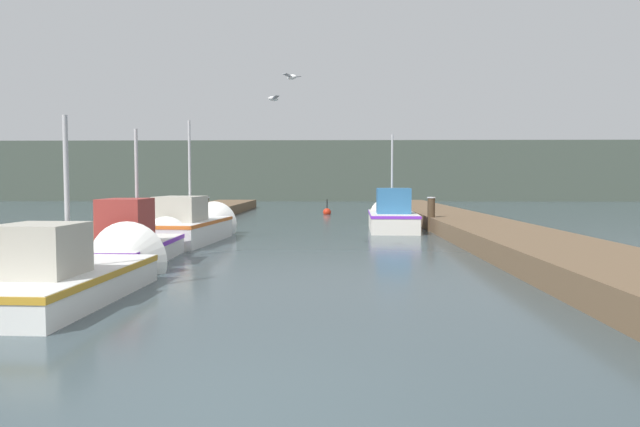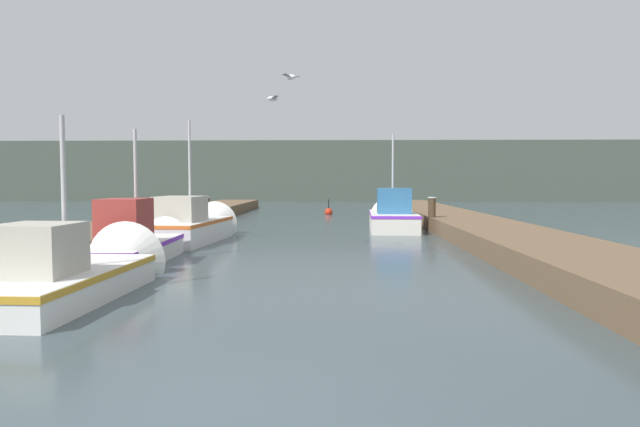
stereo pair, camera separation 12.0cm
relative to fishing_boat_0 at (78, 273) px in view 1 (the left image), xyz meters
The scene contains 14 objects.
ground_plane 6.02m from the fishing_boat_0, 56.09° to the right, with size 200.00×200.00×0.00m.
dock_left 11.29m from the fishing_boat_0, 102.80° to the left, with size 2.68×40.00×0.53m.
dock_right 14.35m from the fishing_boat_0, 50.08° to the left, with size 2.68×40.00×0.53m.
distant_shore_ridge 50.39m from the fishing_boat_0, 86.18° to the left, with size 120.00×16.00×5.53m.
fishing_boat_0 is the anchor object (origin of this frame).
fishing_boat_1 4.02m from the fishing_boat_0, 94.49° to the left, with size 1.52×4.90×3.50m.
fishing_boat_2 8.37m from the fishing_boat_0, 91.03° to the left, with size 2.09×5.17×4.22m.
fishing_boat_3 14.39m from the fishing_boat_0, 62.87° to the left, with size 1.92×5.12×4.13m.
mooring_piling_0 11.36m from the fishing_boat_0, 96.04° to the left, with size 0.32×0.32×1.01m.
mooring_piling_1 14.63m from the fishing_boat_0, 94.29° to the left, with size 0.28×0.28×1.20m.
mooring_piling_2 14.30m from the fishing_boat_0, 56.27° to the left, with size 0.32×0.32×1.28m.
channel_buoy 22.83m from the fishing_boat_0, 80.02° to the left, with size 0.45×0.45×0.95m.
seagull_lead 7.00m from the fishing_boat_0, 55.06° to the left, with size 0.44×0.50×0.12m.
seagull_1 7.12m from the fishing_boat_0, 63.52° to the left, with size 0.37×0.54×0.12m.
Camera 1 is at (0.90, -4.38, 1.90)m, focal length 32.00 mm.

